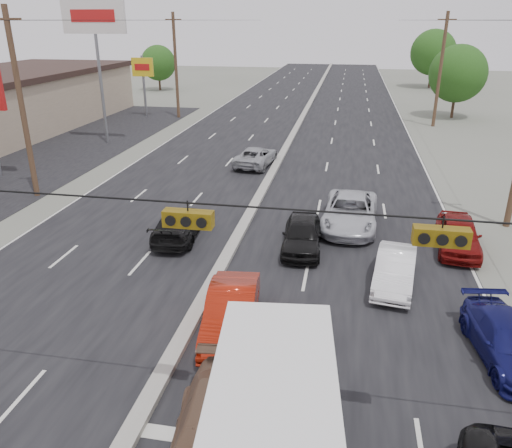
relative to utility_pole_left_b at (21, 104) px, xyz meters
The scene contains 23 objects.
ground 20.18m from the utility_pole_left_b, 50.19° to the right, with size 200.00×200.00×0.00m, color #606356.
road_surface 20.18m from the utility_pole_left_b, 50.19° to the left, with size 20.00×160.00×0.02m, color black.
center_median 20.16m from the utility_pole_left_b, 50.19° to the left, with size 0.50×160.00×0.20m, color gray.
parking_lot 12.10m from the utility_pole_left_b, 114.23° to the left, with size 10.00×42.00×0.02m, color black.
utility_pole_left_b is the anchor object (origin of this frame).
utility_pole_left_c 25.00m from the utility_pole_left_b, 90.00° to the left, with size 1.60×0.30×10.00m.
utility_pole_right_c 35.36m from the utility_pole_left_b, 45.00° to the left, with size 1.60×0.30×10.00m.
traffic_signals 20.45m from the utility_pole_left_b, 47.18° to the right, with size 25.00×0.30×0.54m.
pole_sign_billboard 13.68m from the utility_pole_left_b, 98.75° to the left, with size 5.00×0.25×11.00m.
pole_sign_far 25.25m from the utility_pole_left_b, 97.97° to the left, with size 2.20×0.25×6.00m.
tree_left_far 46.01m from the utility_pole_left_b, 101.92° to the left, with size 4.80×4.80×6.12m.
tree_right_mid 40.70m from the utility_pole_left_b, 47.49° to the left, with size 5.60×5.60×7.14m.
tree_right_far 61.95m from the utility_pole_left_b, 62.61° to the left, with size 6.40×6.40×8.16m.
box_truck 22.93m from the utility_pole_left_b, 45.06° to the right, with size 2.93×6.67×3.28m.
tan_sedan 22.48m from the utility_pole_left_b, 47.77° to the right, with size 2.14×5.28×1.53m, color brown.
red_sedan 18.27m from the utility_pole_left_b, 38.40° to the right, with size 1.52×4.36×1.44m, color maroon.
queue_car_a 16.72m from the utility_pole_left_b, 16.01° to the right, with size 1.64×4.07×1.39m, color black.
queue_car_b 20.92m from the utility_pole_left_b, 20.07° to the right, with size 1.38×3.95×1.30m, color white.
queue_car_c 18.10m from the utility_pole_left_b, ahead, with size 2.48×5.38×1.50m, color silver.
queue_car_d 25.06m from the utility_pole_left_b, 26.33° to the right, with size 1.70×4.19×1.22m, color #0F114D.
queue_car_e 22.77m from the utility_pole_left_b, ahead, with size 1.70×4.24×1.44m, color maroon.
oncoming_near 11.60m from the utility_pole_left_b, 22.92° to the right, with size 1.83×4.50×1.31m, color black.
oncoming_far 14.64m from the utility_pole_left_b, 37.26° to the left, with size 2.13×4.63×1.29m, color #989B9F.
Camera 1 is at (4.61, -9.16, 9.25)m, focal length 35.00 mm.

